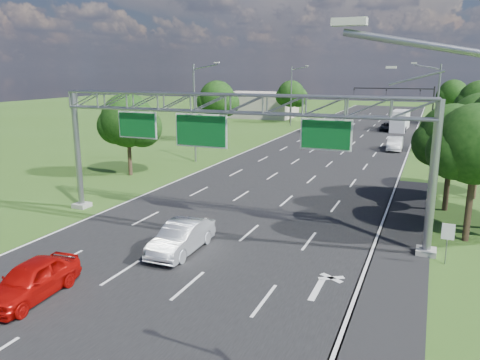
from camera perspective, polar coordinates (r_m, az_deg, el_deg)
The scene contains 22 objects.
ground at distance 45.26m, azimuth 7.56°, elevation 1.18°, with size 220.00×220.00×0.00m, color #315319.
road at distance 45.26m, azimuth 7.56°, elevation 1.18°, with size 18.00×180.00×0.02m, color black.
road_flare at distance 28.43m, azimuth 19.16°, elevation -6.75°, with size 3.00×30.00×0.02m, color black.
sign_gantry at distance 27.24m, azimuth -1.32°, elevation 8.03°, with size 23.50×1.00×9.56m.
regulatory_sign at distance 25.09m, azimuth 24.00°, elevation -6.19°, with size 0.60×0.08×2.10m.
traffic_signal at distance 78.03m, azimuth 19.93°, elevation 9.37°, with size 12.21×0.24×7.00m.
streetlight_l_near at distance 48.55m, azimuth -5.37°, elevation 8.71°, with size 2.97×0.22×10.16m.
streetlight_l_far at distance 81.12m, azimuth 6.39°, elevation 10.47°, with size 2.97×0.22×10.16m.
streetlight_r_mid at distance 52.96m, azimuth 22.68°, elevation 8.13°, with size 2.97×0.22×10.16m.
tree_verge_la at distance 43.26m, azimuth -13.40°, elevation 6.76°, with size 5.76×4.80×7.40m.
tree_verge_lb at distance 64.05m, azimuth -2.74°, elevation 9.68°, with size 5.76×4.80×8.06m.
tree_verge_lc at distance 86.43m, azimuth 6.28°, elevation 10.24°, with size 5.76×4.80×7.62m.
tree_verge_rd at distance 61.17m, azimuth 27.24°, elevation 8.29°, with size 5.76×4.80×8.28m.
tree_verge_re at distance 91.00m, azimuth 24.56°, elevation 9.43°, with size 5.76×4.80×7.84m.
building_left at distance 96.97m, azimuth 2.37°, elevation 9.16°, with size 14.00×10.00×5.00m, color #A89D8C.
red_coupe at distance 21.82m, azimuth -24.12°, elevation -11.07°, with size 1.90×4.71×1.61m, color #B20B08.
silver_sedan at distance 24.90m, azimuth -7.15°, elevation -6.95°, with size 1.71×4.91×1.62m, color silver.
car_queue_a at distance 75.16m, azimuth 11.44°, elevation 6.33°, with size 1.90×4.67×1.35m, color silver.
car_queue_b at distance 78.33m, azimuth 17.48°, elevation 6.20°, with size 2.02×4.37×1.22m, color black.
car_queue_c at distance 74.19m, azimuth 8.92°, elevation 6.46°, with size 1.95×4.85×1.65m, color black.
car_queue_d at distance 59.22m, azimuth 18.37°, elevation 4.24°, with size 1.69×4.86×1.60m, color silver.
box_truck at distance 79.32m, azimuth 18.89°, elevation 6.82°, with size 2.70×8.26×3.08m.
Camera 1 is at (11.27, -12.83, 9.35)m, focal length 35.00 mm.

